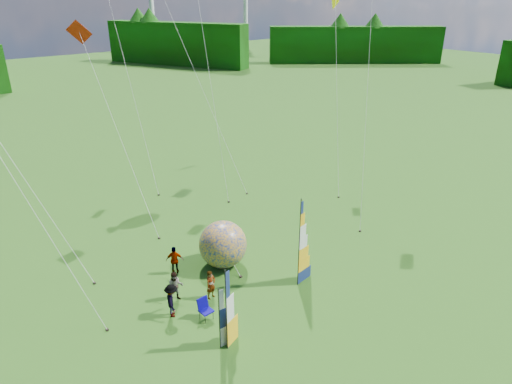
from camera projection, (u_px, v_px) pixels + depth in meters
ground at (324, 315)px, 22.27m from camera, size 220.00×220.00×0.00m
treeline_ring at (329, 244)px, 20.66m from camera, size 210.00×210.00×8.00m
feather_banner_main at (299, 245)px, 23.60m from camera, size 1.33×0.29×4.92m
side_banner_left at (226, 312)px, 19.40m from camera, size 1.06×0.46×3.95m
side_banner_far at (219, 320)px, 19.63m from camera, size 0.91×0.13×3.04m
bol_inflatable at (223, 244)px, 25.82m from camera, size 2.90×2.90×2.73m
spectator_a at (211, 285)px, 23.23m from camera, size 0.63×0.47×1.58m
spectator_b at (176, 286)px, 23.06m from camera, size 0.88×0.71×1.63m
spectator_c at (172, 301)px, 21.90m from camera, size 0.84×1.21×1.76m
spectator_d at (175, 260)px, 25.30m from camera, size 1.02×0.88×1.65m
camp_chair at (206, 310)px, 21.79m from camera, size 0.66×0.66×1.10m
kite_whale at (193, 57)px, 35.53m from camera, size 4.51×15.29×19.67m
kite_rainbow_delta at (21, 163)px, 23.73m from camera, size 11.11×13.08×12.66m
kite_parafoil at (368, 92)px, 30.03m from camera, size 11.25×11.00×16.84m
small_kite_red at (117, 123)px, 29.47m from camera, size 7.01×11.55×13.38m
small_kite_orange at (208, 63)px, 34.33m from camera, size 6.10×11.38×19.19m
small_kite_yellow at (337, 89)px, 35.45m from camera, size 9.33×10.02×15.06m
small_kite_green at (130, 79)px, 35.69m from camera, size 7.01×11.83×16.44m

